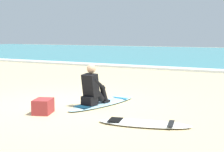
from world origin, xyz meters
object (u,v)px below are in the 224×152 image
object	(u,v)px
surfer_seated	(93,89)
surfboard_spare_far	(144,123)
surfboard_main	(103,103)
beach_bag	(43,106)

from	to	relation	value
surfer_seated	surfboard_spare_far	distance (m)	1.95
surfboard_main	surfer_seated	size ratio (longest dim) A/B	2.49
surfer_seated	surfboard_main	bearing A→B (deg)	78.90
surfboard_main	surfboard_spare_far	world-z (taller)	same
surfer_seated	beach_bag	bearing A→B (deg)	-118.91
surfboard_main	beach_bag	size ratio (longest dim) A/B	4.91
beach_bag	surfer_seated	bearing A→B (deg)	61.09
surfboard_main	surfboard_spare_far	bearing A→B (deg)	-37.27
beach_bag	surfboard_spare_far	bearing A→B (deg)	4.98
surfboard_main	surfer_seated	xyz separation A→B (m)	(-0.07, -0.36, 0.40)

